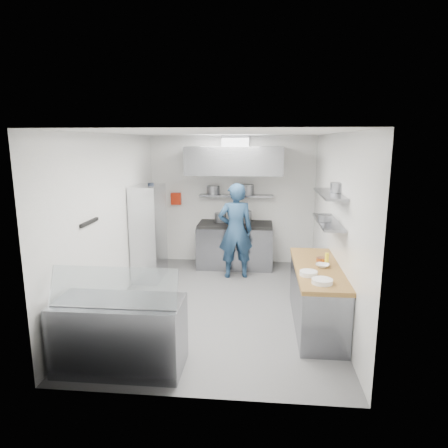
# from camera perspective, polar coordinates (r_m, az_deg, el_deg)

# --- Properties ---
(floor) EXTENTS (5.00, 5.00, 0.00)m
(floor) POSITION_cam_1_polar(r_m,az_deg,el_deg) (6.81, -0.49, -11.39)
(floor) COLOR #48484A
(floor) RESTS_ON ground
(ceiling) EXTENTS (5.00, 5.00, 0.00)m
(ceiling) POSITION_cam_1_polar(r_m,az_deg,el_deg) (6.26, -0.54, 12.88)
(ceiling) COLOR silver
(ceiling) RESTS_ON wall_back
(wall_back) EXTENTS (3.60, 2.80, 0.02)m
(wall_back) POSITION_cam_1_polar(r_m,az_deg,el_deg) (8.85, 1.17, 3.45)
(wall_back) COLOR white
(wall_back) RESTS_ON floor
(wall_front) EXTENTS (3.60, 2.80, 0.02)m
(wall_front) POSITION_cam_1_polar(r_m,az_deg,el_deg) (4.00, -4.27, -6.93)
(wall_front) COLOR white
(wall_front) RESTS_ON floor
(wall_left) EXTENTS (2.80, 5.00, 0.02)m
(wall_left) POSITION_cam_1_polar(r_m,az_deg,el_deg) (6.82, -15.74, 0.51)
(wall_left) COLOR white
(wall_left) RESTS_ON floor
(wall_right) EXTENTS (2.80, 5.00, 0.02)m
(wall_right) POSITION_cam_1_polar(r_m,az_deg,el_deg) (6.46, 15.57, -0.09)
(wall_right) COLOR white
(wall_right) RESTS_ON floor
(gas_range) EXTENTS (1.60, 0.80, 0.90)m
(gas_range) POSITION_cam_1_polar(r_m,az_deg,el_deg) (8.64, 1.61, -3.19)
(gas_range) COLOR gray
(gas_range) RESTS_ON floor
(cooktop) EXTENTS (1.57, 0.78, 0.06)m
(cooktop) POSITION_cam_1_polar(r_m,az_deg,el_deg) (8.53, 1.63, -0.07)
(cooktop) COLOR black
(cooktop) RESTS_ON gas_range
(stock_pot_left) EXTENTS (0.25, 0.25, 0.20)m
(stock_pot_left) POSITION_cam_1_polar(r_m,az_deg,el_deg) (8.63, -0.53, 0.95)
(stock_pot_left) COLOR slate
(stock_pot_left) RESTS_ON cooktop
(stock_pot_mid) EXTENTS (0.37, 0.37, 0.24)m
(stock_pot_mid) POSITION_cam_1_polar(r_m,az_deg,el_deg) (8.66, 2.70, 1.11)
(stock_pot_mid) COLOR slate
(stock_pot_mid) RESTS_ON cooktop
(over_range_shelf) EXTENTS (1.60, 0.30, 0.04)m
(over_range_shelf) POSITION_cam_1_polar(r_m,az_deg,el_deg) (8.66, 1.76, 4.07)
(over_range_shelf) COLOR gray
(over_range_shelf) RESTS_ON wall_back
(shelf_pot_a) EXTENTS (0.28, 0.28, 0.18)m
(shelf_pot_a) POSITION_cam_1_polar(r_m,az_deg,el_deg) (8.78, -1.56, 4.90)
(shelf_pot_a) COLOR slate
(shelf_pot_a) RESTS_ON over_range_shelf
(shelf_pot_b) EXTENTS (0.27, 0.27, 0.22)m
(shelf_pot_b) POSITION_cam_1_polar(r_m,az_deg,el_deg) (8.69, 3.40, 4.94)
(shelf_pot_b) COLOR slate
(shelf_pot_b) RESTS_ON over_range_shelf
(extractor_hood) EXTENTS (1.90, 1.15, 0.55)m
(extractor_hood) POSITION_cam_1_polar(r_m,az_deg,el_deg) (8.18, 1.60, 9.11)
(extractor_hood) COLOR gray
(extractor_hood) RESTS_ON wall_back
(hood_duct) EXTENTS (0.55, 0.55, 0.24)m
(hood_duct) POSITION_cam_1_polar(r_m,az_deg,el_deg) (8.40, 1.72, 11.77)
(hood_duct) COLOR slate
(hood_duct) RESTS_ON extractor_hood
(red_firebox) EXTENTS (0.22, 0.10, 0.26)m
(red_firebox) POSITION_cam_1_polar(r_m,az_deg,el_deg) (8.96, -6.86, 3.61)
(red_firebox) COLOR #B7250E
(red_firebox) RESTS_ON wall_back
(chef) EXTENTS (0.77, 0.58, 1.89)m
(chef) POSITION_cam_1_polar(r_m,az_deg,el_deg) (7.86, 1.66, -0.98)
(chef) COLOR navy
(chef) RESTS_ON floor
(wire_rack) EXTENTS (0.50, 0.90, 1.85)m
(wire_rack) POSITION_cam_1_polar(r_m,az_deg,el_deg) (7.92, -10.68, -1.24)
(wire_rack) COLOR silver
(wire_rack) RESTS_ON floor
(rack_bin_a) EXTENTS (0.16, 0.20, 0.18)m
(rack_bin_a) POSITION_cam_1_polar(r_m,az_deg,el_deg) (7.84, -10.88, -2.32)
(rack_bin_a) COLOR white
(rack_bin_a) RESTS_ON wire_rack
(rack_bin_b) EXTENTS (0.13, 0.17, 0.15)m
(rack_bin_b) POSITION_cam_1_polar(r_m,az_deg,el_deg) (8.06, -10.33, 1.73)
(rack_bin_b) COLOR yellow
(rack_bin_b) RESTS_ON wire_rack
(rack_jar) EXTENTS (0.12, 0.12, 0.18)m
(rack_jar) POSITION_cam_1_polar(r_m,az_deg,el_deg) (7.84, -10.40, 5.14)
(rack_jar) COLOR black
(rack_jar) RESTS_ON wire_rack
(knife_strip) EXTENTS (0.04, 0.55, 0.05)m
(knife_strip) POSITION_cam_1_polar(r_m,az_deg,el_deg) (5.96, -18.68, 0.23)
(knife_strip) COLOR black
(knife_strip) RESTS_ON wall_left
(prep_counter_base) EXTENTS (0.62, 2.00, 0.84)m
(prep_counter_base) POSITION_cam_1_polar(r_m,az_deg,el_deg) (6.12, 13.04, -10.21)
(prep_counter_base) COLOR gray
(prep_counter_base) RESTS_ON floor
(prep_counter_top) EXTENTS (0.65, 2.04, 0.06)m
(prep_counter_top) POSITION_cam_1_polar(r_m,az_deg,el_deg) (5.97, 13.24, -6.19)
(prep_counter_top) COLOR olive
(prep_counter_top) RESTS_ON prep_counter_base
(plate_stack_a) EXTENTS (0.27, 0.27, 0.06)m
(plate_stack_a) POSITION_cam_1_polar(r_m,az_deg,el_deg) (5.27, 13.84, -7.95)
(plate_stack_a) COLOR white
(plate_stack_a) RESTS_ON prep_counter_top
(plate_stack_b) EXTENTS (0.24, 0.24, 0.06)m
(plate_stack_b) POSITION_cam_1_polar(r_m,az_deg,el_deg) (5.54, 11.98, -6.90)
(plate_stack_b) COLOR white
(plate_stack_b) RESTS_ON prep_counter_top
(copper_pan) EXTENTS (0.15, 0.15, 0.06)m
(copper_pan) POSITION_cam_1_polar(r_m,az_deg,el_deg) (6.20, 13.75, -4.98)
(copper_pan) COLOR #BA6434
(copper_pan) RESTS_ON prep_counter_top
(squeeze_bottle) EXTENTS (0.06, 0.06, 0.18)m
(squeeze_bottle) POSITION_cam_1_polar(r_m,az_deg,el_deg) (6.04, 14.48, -4.86)
(squeeze_bottle) COLOR yellow
(squeeze_bottle) RESTS_ON prep_counter_top
(mixing_bowl) EXTENTS (0.24, 0.24, 0.05)m
(mixing_bowl) POSITION_cam_1_polar(r_m,az_deg,el_deg) (5.94, 13.88, -5.78)
(mixing_bowl) COLOR white
(mixing_bowl) RESTS_ON prep_counter_top
(wall_shelf_lower) EXTENTS (0.30, 1.30, 0.04)m
(wall_shelf_lower) POSITION_cam_1_polar(r_m,az_deg,el_deg) (6.12, 14.63, 0.28)
(wall_shelf_lower) COLOR gray
(wall_shelf_lower) RESTS_ON wall_right
(wall_shelf_upper) EXTENTS (0.30, 1.30, 0.04)m
(wall_shelf_upper) POSITION_cam_1_polar(r_m,az_deg,el_deg) (6.06, 14.83, 4.18)
(wall_shelf_upper) COLOR gray
(wall_shelf_upper) RESTS_ON wall_right
(shelf_pot_c) EXTENTS (0.20, 0.20, 0.10)m
(shelf_pot_c) POSITION_cam_1_polar(r_m,az_deg,el_deg) (6.04, 14.19, 0.83)
(shelf_pot_c) COLOR slate
(shelf_pot_c) RESTS_ON wall_shelf_lower
(shelf_pot_d) EXTENTS (0.25, 0.25, 0.14)m
(shelf_pot_d) POSITION_cam_1_polar(r_m,az_deg,el_deg) (6.14, 16.06, 5.06)
(shelf_pot_d) COLOR slate
(shelf_pot_d) RESTS_ON wall_shelf_upper
(display_case) EXTENTS (1.50, 0.70, 0.85)m
(display_case) POSITION_cam_1_polar(r_m,az_deg,el_deg) (5.07, -14.61, -15.05)
(display_case) COLOR gray
(display_case) RESTS_ON floor
(display_glass) EXTENTS (1.47, 0.19, 0.42)m
(display_glass) POSITION_cam_1_polar(r_m,az_deg,el_deg) (4.71, -15.52, -8.66)
(display_glass) COLOR silver
(display_glass) RESTS_ON display_case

